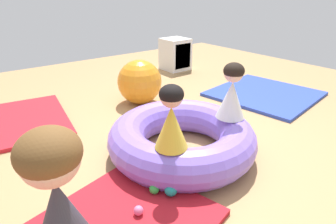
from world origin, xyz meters
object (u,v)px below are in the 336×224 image
(child_in_white, at_px, (232,92))
(inflatable_cushion, at_px, (182,138))
(storage_cube, at_px, (176,54))
(child_in_yellow, at_px, (171,118))
(play_ball_pink, at_px, (138,210))
(exercise_ball_large, at_px, (140,82))
(adult_seated, at_px, (59,207))
(play_ball_green, at_px, (154,189))
(play_ball_teal, at_px, (171,190))

(child_in_white, bearing_deg, inflatable_cushion, 95.22)
(storage_cube, bearing_deg, child_in_yellow, -129.71)
(child_in_yellow, bearing_deg, play_ball_pink, 130.09)
(inflatable_cushion, distance_m, exercise_ball_large, 1.36)
(adult_seated, bearing_deg, storage_cube, -116.98)
(adult_seated, bearing_deg, child_in_white, -148.14)
(storage_cube, bearing_deg, play_ball_pink, -132.79)
(child_in_white, xyz_separation_m, play_ball_green, (-0.93, -0.15, -0.49))
(adult_seated, xyz_separation_m, storage_cube, (3.02, 2.83, -0.15))
(adult_seated, bearing_deg, inflatable_cushion, -136.55)
(child_in_yellow, xyz_separation_m, child_in_white, (0.74, 0.09, 0.01))
(child_in_yellow, distance_m, play_ball_pink, 0.65)
(adult_seated, distance_m, play_ball_green, 0.80)
(child_in_white, xyz_separation_m, play_ball_pink, (-1.14, -0.25, -0.50))
(adult_seated, distance_m, storage_cube, 4.14)
(inflatable_cushion, relative_size, child_in_yellow, 2.75)
(inflatable_cushion, distance_m, child_in_yellow, 0.59)
(child_in_yellow, xyz_separation_m, play_ball_green, (-0.19, -0.05, -0.48))
(exercise_ball_large, bearing_deg, child_in_yellow, -114.72)
(play_ball_pink, height_order, exercise_ball_large, exercise_ball_large)
(adult_seated, distance_m, exercise_ball_large, 2.44)
(child_in_white, height_order, play_ball_teal, child_in_white)
(play_ball_pink, relative_size, storage_cube, 0.11)
(play_ball_pink, height_order, storage_cube, storage_cube)
(play_ball_green, relative_size, exercise_ball_large, 0.13)
(inflatable_cushion, relative_size, play_ball_teal, 13.93)
(adult_seated, bearing_deg, exercise_ball_large, -111.38)
(child_in_white, distance_m, adult_seated, 1.66)
(adult_seated, distance_m, play_ball_pink, 0.61)
(exercise_ball_large, distance_m, storage_cube, 1.73)
(inflatable_cushion, distance_m, storage_cube, 2.92)
(child_in_yellow, distance_m, exercise_ball_large, 1.76)
(adult_seated, relative_size, exercise_ball_large, 1.43)
(child_in_yellow, height_order, child_in_white, child_in_white)
(inflatable_cushion, xyz_separation_m, play_ball_green, (-0.53, -0.33, -0.09))
(child_in_white, height_order, play_ball_green, child_in_white)
(adult_seated, bearing_deg, play_ball_teal, -152.04)
(child_in_yellow, bearing_deg, storage_cube, -21.91)
(play_ball_pink, bearing_deg, inflatable_cushion, 31.04)
(inflatable_cushion, bearing_deg, exercise_ball_large, 73.45)
(play_ball_green, bearing_deg, exercise_ball_large, 60.59)
(child_in_white, bearing_deg, adult_seated, 132.38)
(adult_seated, xyz_separation_m, exercise_ball_large, (1.60, 1.83, -0.15))
(play_ball_teal, distance_m, storage_cube, 3.54)
(play_ball_green, bearing_deg, play_ball_pink, -151.64)
(child_in_yellow, relative_size, storage_cube, 0.85)
(child_in_white, relative_size, play_ball_green, 6.74)
(child_in_yellow, bearing_deg, play_ball_teal, 159.34)
(child_in_white, xyz_separation_m, storage_cube, (1.40, 2.49, -0.29))
(inflatable_cushion, xyz_separation_m, play_ball_teal, (-0.45, -0.42, -0.08))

